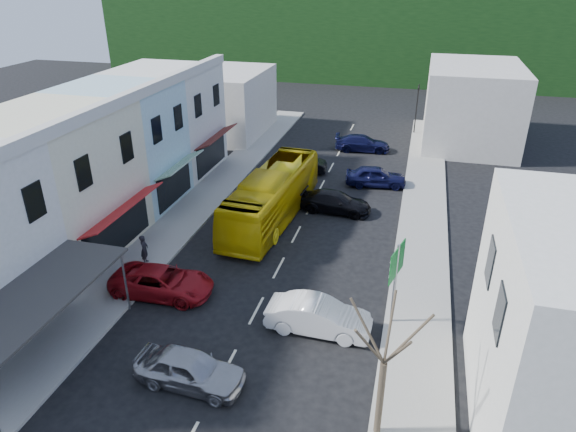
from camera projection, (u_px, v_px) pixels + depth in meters
The scene contains 19 objects.
ground at pixel (256, 310), 24.55m from camera, with size 120.00×120.00×0.00m, color black.
sidewalk_left at pixel (196, 207), 34.91m from camera, with size 3.00×52.00×0.15m, color gray.
sidewalk_right at pixel (422, 233), 31.51m from camera, with size 3.00×52.00×0.15m, color gray.
shopfront_row at pixel (77, 172), 29.97m from camera, with size 8.25×30.00×8.00m.
distant_block_left at pixel (223, 102), 49.42m from camera, with size 8.00×10.00×6.00m, color #B7B2A8.
distant_block_right at pixel (471, 105), 46.60m from camera, with size 8.00×12.00×7.00m, color #B7B2A8.
hillside at pixel (376, 25), 78.51m from camera, with size 80.00×26.00×14.00m.
bus at pixel (272, 197), 32.75m from camera, with size 2.50×11.60×3.10m, color gold.
car_silver at pixel (190, 370), 19.94m from camera, with size 1.80×4.40×1.40m, color #9F9EA3.
car_white at pixel (318, 318), 22.90m from camera, with size 1.80×4.40×1.40m, color silver.
car_red at pixel (162, 282), 25.49m from camera, with size 1.90×4.60×1.40m, color maroon.
car_black_near at pixel (335, 202), 34.14m from camera, with size 1.84×4.50×1.40m, color black.
car_navy_mid at pixel (376, 177), 38.14m from camera, with size 1.80×4.40×1.40m, color black.
car_black_far at pixel (298, 163), 40.77m from camera, with size 1.80×4.40×1.40m, color black.
car_navy_far at pixel (362, 143), 45.45m from camera, with size 1.84×4.50×1.40m, color black.
pedestrian_left at pixel (144, 249), 27.84m from camera, with size 0.60×0.40×1.70m, color black.
direction_sign at pixel (395, 286), 22.77m from camera, with size 0.68×1.85×4.13m, color #0D591E, non-canonical shape.
street_tree at pixel (384, 363), 16.65m from camera, with size 2.10×2.10×6.47m, color #3D3224, non-canonical shape.
traffic_signal at pixel (416, 110), 49.29m from camera, with size 0.50×0.97×4.82m, color black, non-canonical shape.
Camera 1 is at (6.53, -19.04, 14.84)m, focal length 32.00 mm.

